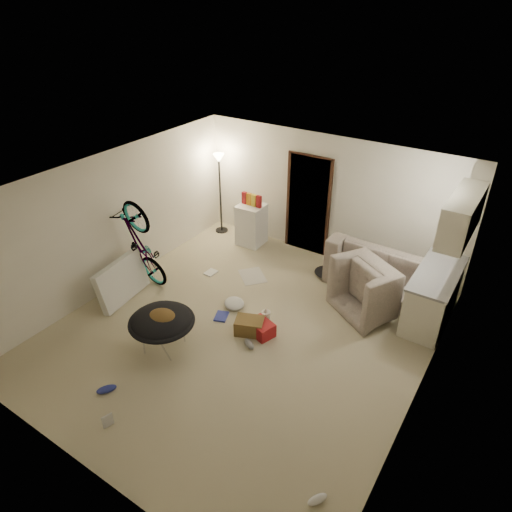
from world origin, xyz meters
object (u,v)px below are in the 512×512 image
Objects in this scene: drink_case_a at (249,326)px; drink_case_b at (261,328)px; floor_lamp at (219,177)px; mini_fridge at (251,224)px; sofa at (391,274)px; bicycle at (143,262)px; kitchen_counter at (433,297)px; juicer at (266,315)px; saucer_chair at (162,326)px; armchair at (380,291)px; tv_box at (122,281)px.

drink_case_b is (0.18, 0.06, -0.01)m from drink_case_a.
mini_fridge is (0.88, -0.10, -0.86)m from floor_lamp.
drink_case_b is at bearing -2.81° from drink_case_a.
sofa is 4.52m from bicycle.
kitchen_counter is 3.05m from drink_case_a.
bicycle is 7.98× the size of juicer.
floor_lamp reaches higher than sofa.
kitchen_counter is 0.82× the size of bicycle.
saucer_chair is at bearing -66.01° from floor_lamp.
armchair is 2.33m from drink_case_a.
saucer_chair is at bearing -137.24° from kitchen_counter.
mini_fridge is 3.60m from saucer_chair.
bicycle is 2.62m from drink_case_b.
bicycle reaches higher than mini_fridge.
drink_case_a reaches higher than juicer.
juicer is at bearing -145.97° from kitchen_counter.
bicycle reaches higher than armchair.
sofa is at bearing -54.30° from bicycle.
bicycle reaches higher than kitchen_counter.
armchair is (4.01, -0.84, -0.95)m from floor_lamp.
floor_lamp is 4.03× the size of drink_case_a.
floor_lamp is 7.92× the size of juicer.
kitchen_counter is 1.34× the size of tv_box.
tv_box is (-3.91, -2.20, 0.01)m from armchair.
bicycle is 4.06× the size of drink_case_a.
kitchen_counter is at bearing -63.58° from bicycle.
juicer is at bearing 55.63° from sofa.
drink_case_b is (1.81, -2.44, -0.33)m from mini_fridge.
bicycle reaches higher than drink_case_a.
sofa is 3.10m from mini_fridge.
juicer is at bearing 128.82° from drink_case_b.
mini_fridge reaches higher than kitchen_counter.
tv_box is (-4.73, -2.39, -0.07)m from kitchen_counter.
floor_lamp reaches higher than juicer.
kitchen_counter is at bearing 19.53° from tv_box.
saucer_chair is at bearing -80.02° from mini_fridge.
armchair is 0.60× the size of bicycle.
mini_fridge is at bearing 128.81° from juicer.
kitchen_counter reaches higher than saucer_chair.
kitchen_counter reaches higher than drink_case_a.
saucer_chair is (-2.37, -3.42, 0.09)m from sofa.
saucer_chair is 1.62m from tv_box.
floor_lamp reaches higher than armchair.
juicer is at bearing 56.73° from saucer_chair.
mini_fridge reaches higher than juicer.
tv_box is (-1.51, 0.58, -0.05)m from saucer_chair.
tv_box is at bearing -160.70° from juicer.
saucer_chair is at bearing -116.55° from drink_case_b.
kitchen_counter is at bearing 153.33° from sofa.
drink_case_b is at bearing -55.16° from mini_fridge.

